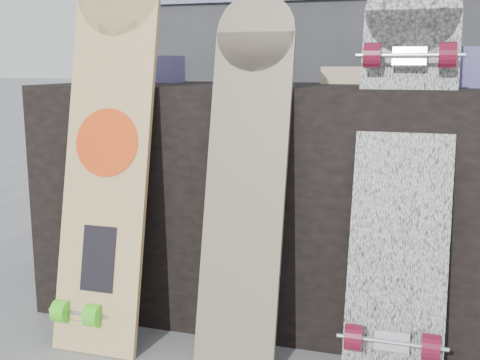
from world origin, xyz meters
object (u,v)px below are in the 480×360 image
(skateboard_dark, at_px, (96,211))
(vendor_table, at_px, (277,200))
(longboard_celtic, at_px, (247,169))
(longboard_cascadia, at_px, (403,165))
(longboard_geisha, at_px, (109,137))

(skateboard_dark, bearing_deg, vendor_table, 36.10)
(longboard_celtic, xyz_separation_m, longboard_cascadia, (0.43, 0.04, 0.02))
(longboard_celtic, relative_size, skateboard_dark, 1.34)
(vendor_table, bearing_deg, skateboard_dark, -143.90)
(longboard_geisha, bearing_deg, vendor_table, 39.39)
(skateboard_dark, bearing_deg, longboard_geisha, -0.17)
(vendor_table, xyz_separation_m, longboard_geisha, (-0.45, -0.37, 0.25))
(longboard_geisha, xyz_separation_m, longboard_cascadia, (0.88, 0.04, -0.05))
(longboard_celtic, height_order, longboard_cascadia, longboard_cascadia)
(longboard_celtic, height_order, skateboard_dark, longboard_celtic)
(longboard_cascadia, bearing_deg, skateboard_dark, -177.53)
(vendor_table, xyz_separation_m, skateboard_dark, (-0.50, -0.37, 0.01))
(longboard_geisha, relative_size, skateboard_dark, 1.53)
(longboard_cascadia, xyz_separation_m, skateboard_dark, (-0.94, -0.04, -0.19))
(skateboard_dark, bearing_deg, longboard_celtic, -0.27)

